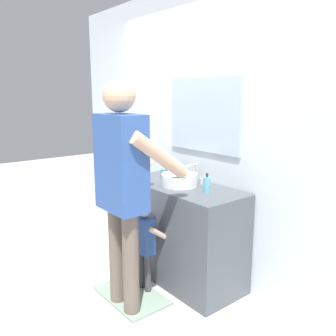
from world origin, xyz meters
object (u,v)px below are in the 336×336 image
(child_toddler, at_px, (145,241))
(toothbrush_cup, at_px, (164,173))
(soap_bottle, at_px, (207,185))
(adult_parent, at_px, (123,177))

(child_toddler, bearing_deg, toothbrush_cup, 123.84)
(soap_bottle, bearing_deg, adult_parent, -107.66)
(toothbrush_cup, bearing_deg, child_toddler, -56.16)
(toothbrush_cup, distance_m, child_toddler, 0.72)
(toothbrush_cup, relative_size, adult_parent, 0.12)
(toothbrush_cup, relative_size, child_toddler, 0.26)
(toothbrush_cup, bearing_deg, soap_bottle, -2.82)
(toothbrush_cup, xyz_separation_m, soap_bottle, (0.61, -0.03, 0.01))
(soap_bottle, bearing_deg, toothbrush_cup, 177.18)
(toothbrush_cup, distance_m, soap_bottle, 0.61)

